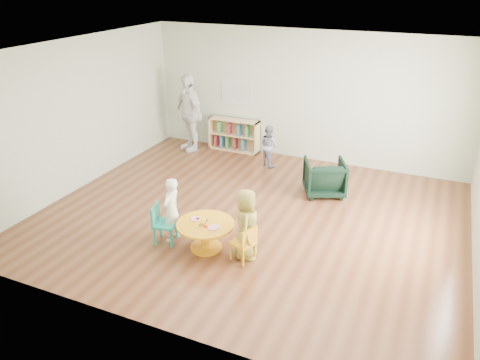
{
  "coord_description": "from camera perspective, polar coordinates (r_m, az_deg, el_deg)",
  "views": [
    {
      "loc": [
        2.7,
        -6.58,
        3.91
      ],
      "look_at": [
        -0.07,
        -0.3,
        0.8
      ],
      "focal_mm": 35.0,
      "sensor_mm": 36.0,
      "label": 1
    }
  ],
  "objects": [
    {
      "name": "activity_table",
      "position": [
        7.1,
        -4.22,
        -6.23
      ],
      "size": [
        0.87,
        0.87,
        0.48
      ],
      "rotation": [
        0.0,
        0.0,
        -0.04
      ],
      "color": "orange",
      "rests_on": "ground"
    },
    {
      "name": "bookshelf",
      "position": [
        10.96,
        -0.73,
        5.55
      ],
      "size": [
        1.2,
        0.3,
        0.75
      ],
      "color": "tan",
      "rests_on": "ground"
    },
    {
      "name": "kid_chair_right",
      "position": [
        6.79,
        0.59,
        -7.65
      ],
      "size": [
        0.39,
        0.39,
        0.57
      ],
      "rotation": [
        0.0,
        0.0,
        1.21
      ],
      "color": "orange",
      "rests_on": "ground"
    },
    {
      "name": "armchair",
      "position": [
        8.9,
        10.25,
        0.3
      ],
      "size": [
        0.96,
        0.97,
        0.67
      ],
      "primitive_type": "imported",
      "rotation": [
        0.0,
        0.0,
        3.57
      ],
      "color": "black",
      "rests_on": "ground"
    },
    {
      "name": "alphabet_poster",
      "position": [
        10.79,
        -0.41,
        10.69
      ],
      "size": [
        0.74,
        0.01,
        0.54
      ],
      "color": "silver",
      "rests_on": "ground"
    },
    {
      "name": "toddler",
      "position": [
        10.04,
        3.55,
        4.2
      ],
      "size": [
        0.55,
        0.52,
        0.9
      ],
      "primitive_type": "imported",
      "rotation": [
        0.0,
        0.0,
        2.58
      ],
      "color": "#1B2045",
      "rests_on": "ground"
    },
    {
      "name": "adult_caretaker",
      "position": [
        10.87,
        -6.23,
        8.14
      ],
      "size": [
        1.11,
        0.92,
        1.78
      ],
      "primitive_type": "imported",
      "rotation": [
        0.0,
        0.0,
        -0.55
      ],
      "color": "white",
      "rests_on": "ground"
    },
    {
      "name": "room",
      "position": [
        7.39,
        1.53,
        8.55
      ],
      "size": [
        7.1,
        7.0,
        2.8
      ],
      "color": "#5B321C",
      "rests_on": "ground"
    },
    {
      "name": "kid_chair_left",
      "position": [
        7.34,
        -9.49,
        -5.12
      ],
      "size": [
        0.4,
        0.4,
        0.62
      ],
      "rotation": [
        0.0,
        0.0,
        -1.34
      ],
      "color": "teal",
      "rests_on": "ground"
    },
    {
      "name": "child_right",
      "position": [
        6.77,
        0.74,
        -5.43
      ],
      "size": [
        0.5,
        0.62,
        1.09
      ],
      "primitive_type": "imported",
      "rotation": [
        0.0,
        0.0,
        1.91
      ],
      "color": "#FFF41C",
      "rests_on": "ground"
    },
    {
      "name": "child_left",
      "position": [
        7.28,
        -8.37,
        -3.62
      ],
      "size": [
        0.26,
        0.39,
        1.04
      ],
      "primitive_type": "imported",
      "rotation": [
        0.0,
        0.0,
        -1.59
      ],
      "color": "white",
      "rests_on": "ground"
    }
  ]
}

